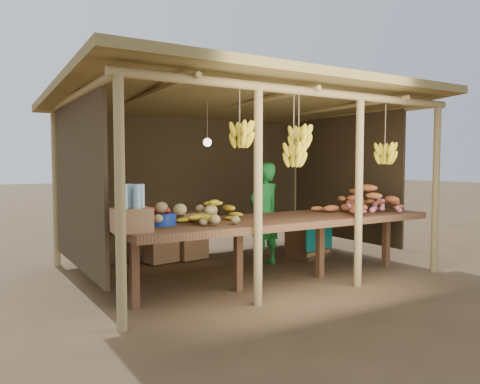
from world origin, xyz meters
TOP-DOWN VIEW (x-y plane):
  - ground at (0.00, 0.00)m, footprint 60.00×60.00m
  - stall_structure at (0.02, -0.08)m, footprint 4.70×3.50m
  - counter at (0.00, -0.95)m, footprint 3.90×1.05m
  - potato_heap at (-1.34, -0.94)m, footprint 1.12×0.71m
  - sweet_potato_heap at (1.28, -0.97)m, footprint 1.19×0.90m
  - onion_heap at (1.21, -1.21)m, footprint 0.74×0.50m
  - banana_pile at (-0.87, -0.90)m, footprint 0.74×0.60m
  - tomato_basin at (-1.49, -0.84)m, footprint 0.35×0.35m
  - bottle_box at (-1.90, -1.19)m, footprint 0.38×0.32m
  - vendor at (0.41, 0.02)m, footprint 0.59×0.45m
  - tarp_crate at (1.30, 0.13)m, footprint 0.71×0.65m
  - carton_stack at (-0.47, 0.92)m, footprint 0.96×0.41m
  - burlap_sacks at (-1.28, 1.14)m, footprint 0.73×0.38m

SIDE VIEW (x-z plane):
  - ground at x=0.00m, z-range 0.00..0.00m
  - burlap_sacks at x=-1.28m, z-range -0.03..0.48m
  - tarp_crate at x=1.30m, z-range -0.07..0.67m
  - carton_stack at x=-0.47m, z-range -0.04..0.66m
  - vendor at x=0.41m, z-range 0.00..1.45m
  - counter at x=0.00m, z-range 0.34..1.14m
  - tomato_basin at x=-1.49m, z-range 0.78..0.97m
  - bottle_box at x=-1.90m, z-range 0.75..1.20m
  - banana_pile at x=-0.87m, z-range 0.80..1.15m
  - onion_heap at x=1.21m, z-range 0.80..1.15m
  - sweet_potato_heap at x=1.28m, z-range 0.80..1.16m
  - potato_heap at x=-1.34m, z-range 0.80..1.17m
  - stall_structure at x=0.02m, z-range 0.69..3.12m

